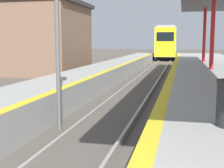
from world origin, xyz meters
The scene contains 3 objects.
train centered at (0.00, 47.16, 2.26)m, with size 2.61×21.35×4.44m.
signal_near centered at (-1.16, 5.97, 3.31)m, with size 0.36×0.31×4.75m.
station_building centered at (-10.53, 20.51, 2.73)m, with size 10.55×7.18×5.43m.
Camera 1 is at (2.11, -1.88, 2.43)m, focal length 50.00 mm.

